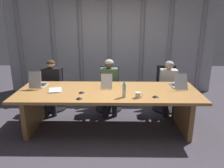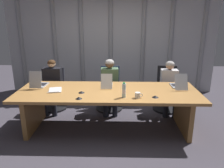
{
  "view_description": "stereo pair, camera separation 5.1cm",
  "coord_description": "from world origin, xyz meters",
  "px_view_note": "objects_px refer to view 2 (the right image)",
  "views": [
    {
      "loc": [
        0.13,
        -3.77,
        2.04
      ],
      "look_at": [
        0.07,
        0.09,
        0.85
      ],
      "focal_mm": 35.04,
      "sensor_mm": 36.0,
      "label": 1
    },
    {
      "loc": [
        0.18,
        -3.77,
        2.04
      ],
      "look_at": [
        0.07,
        0.09,
        0.85
      ],
      "focal_mm": 35.04,
      "sensor_mm": 36.0,
      "label": 2
    }
  ],
  "objects_px": {
    "laptop_center": "(178,85)",
    "conference_mic_right_side": "(155,96)",
    "office_chair_left_end": "(54,94)",
    "conference_mic_left_side": "(81,92)",
    "laptop_left_mid": "(107,84)",
    "laptop_left_end": "(39,83)",
    "coffee_mug_near": "(138,95)",
    "person_left_end": "(52,83)",
    "spiral_notepad": "(55,90)",
    "conference_mic_middle": "(79,98)",
    "office_chair_left_mid": "(109,94)",
    "person_center": "(169,84)",
    "person_left_mid": "(110,83)",
    "water_bottle_primary": "(124,90)",
    "office_chair_center": "(167,94)"
  },
  "relations": [
    {
      "from": "coffee_mug_near",
      "to": "laptop_left_mid",
      "type": "bearing_deg",
      "value": 131.76
    },
    {
      "from": "laptop_left_mid",
      "to": "conference_mic_right_side",
      "type": "relative_size",
      "value": 3.9
    },
    {
      "from": "laptop_left_mid",
      "to": "laptop_center",
      "type": "distance_m",
      "value": 1.36
    },
    {
      "from": "laptop_left_end",
      "to": "office_chair_left_mid",
      "type": "bearing_deg",
      "value": -56.21
    },
    {
      "from": "office_chair_left_end",
      "to": "conference_mic_middle",
      "type": "bearing_deg",
      "value": 35.28
    },
    {
      "from": "laptop_center",
      "to": "conference_mic_right_side",
      "type": "height_order",
      "value": "laptop_center"
    },
    {
      "from": "conference_mic_left_side",
      "to": "conference_mic_right_side",
      "type": "relative_size",
      "value": 1.0
    },
    {
      "from": "spiral_notepad",
      "to": "coffee_mug_near",
      "type": "bearing_deg",
      "value": -26.02
    },
    {
      "from": "laptop_center",
      "to": "office_chair_center",
      "type": "distance_m",
      "value": 0.86
    },
    {
      "from": "office_chair_left_end",
      "to": "office_chair_left_mid",
      "type": "height_order",
      "value": "office_chair_left_mid"
    },
    {
      "from": "office_chair_left_mid",
      "to": "person_left_end",
      "type": "relative_size",
      "value": 0.83
    },
    {
      "from": "conference_mic_middle",
      "to": "conference_mic_right_side",
      "type": "bearing_deg",
      "value": 4.45
    },
    {
      "from": "person_left_end",
      "to": "person_center",
      "type": "relative_size",
      "value": 1.01
    },
    {
      "from": "person_left_mid",
      "to": "spiral_notepad",
      "type": "distance_m",
      "value": 1.28
    },
    {
      "from": "conference_mic_right_side",
      "to": "office_chair_left_end",
      "type": "bearing_deg",
      "value": 148.51
    },
    {
      "from": "person_center",
      "to": "spiral_notepad",
      "type": "xyz_separation_m",
      "value": [
        -2.27,
        -0.81,
        0.12
      ]
    },
    {
      "from": "office_chair_left_end",
      "to": "person_left_mid",
      "type": "distance_m",
      "value": 1.35
    },
    {
      "from": "laptop_left_end",
      "to": "laptop_center",
      "type": "relative_size",
      "value": 0.89
    },
    {
      "from": "water_bottle_primary",
      "to": "laptop_left_mid",
      "type": "bearing_deg",
      "value": 118.31
    },
    {
      "from": "person_center",
      "to": "person_left_end",
      "type": "bearing_deg",
      "value": -88.75
    },
    {
      "from": "laptop_center",
      "to": "conference_mic_left_side",
      "type": "relative_size",
      "value": 4.28
    },
    {
      "from": "coffee_mug_near",
      "to": "conference_mic_right_side",
      "type": "bearing_deg",
      "value": 5.27
    },
    {
      "from": "laptop_left_end",
      "to": "spiral_notepad",
      "type": "bearing_deg",
      "value": -117.19
    },
    {
      "from": "laptop_center",
      "to": "person_left_end",
      "type": "xyz_separation_m",
      "value": [
        -2.6,
        0.58,
        -0.16
      ]
    },
    {
      "from": "laptop_center",
      "to": "person_left_mid",
      "type": "xyz_separation_m",
      "value": [
        -1.32,
        0.58,
        -0.15
      ]
    },
    {
      "from": "laptop_center",
      "to": "spiral_notepad",
      "type": "height_order",
      "value": "laptop_center"
    },
    {
      "from": "coffee_mug_near",
      "to": "person_left_mid",
      "type": "bearing_deg",
      "value": 113.46
    },
    {
      "from": "conference_mic_left_side",
      "to": "office_chair_center",
      "type": "bearing_deg",
      "value": 31.91
    },
    {
      "from": "office_chair_center",
      "to": "conference_mic_right_side",
      "type": "xyz_separation_m",
      "value": [
        -0.49,
        -1.29,
        0.41
      ]
    },
    {
      "from": "person_center",
      "to": "coffee_mug_near",
      "type": "relative_size",
      "value": 8.38
    },
    {
      "from": "office_chair_left_end",
      "to": "person_left_end",
      "type": "height_order",
      "value": "person_left_end"
    },
    {
      "from": "person_center",
      "to": "spiral_notepad",
      "type": "relative_size",
      "value": 3.28
    },
    {
      "from": "person_center",
      "to": "conference_mic_left_side",
      "type": "relative_size",
      "value": 10.32
    },
    {
      "from": "laptop_center",
      "to": "spiral_notepad",
      "type": "xyz_separation_m",
      "value": [
        -2.3,
        -0.24,
        -0.05
      ]
    },
    {
      "from": "laptop_left_mid",
      "to": "office_chair_left_end",
      "type": "distance_m",
      "value": 1.53
    },
    {
      "from": "office_chair_left_end",
      "to": "conference_mic_left_side",
      "type": "bearing_deg",
      "value": 41.53
    },
    {
      "from": "conference_mic_middle",
      "to": "conference_mic_left_side",
      "type": "bearing_deg",
      "value": 91.0
    },
    {
      "from": "office_chair_left_end",
      "to": "spiral_notepad",
      "type": "bearing_deg",
      "value": 23.05
    },
    {
      "from": "laptop_left_end",
      "to": "coffee_mug_near",
      "type": "bearing_deg",
      "value": -102.81
    },
    {
      "from": "office_chair_left_end",
      "to": "person_left_end",
      "type": "bearing_deg",
      "value": 13.95
    },
    {
      "from": "spiral_notepad",
      "to": "person_left_end",
      "type": "bearing_deg",
      "value": 97.67
    },
    {
      "from": "person_left_end",
      "to": "conference_mic_left_side",
      "type": "relative_size",
      "value": 10.47
    },
    {
      "from": "laptop_center",
      "to": "coffee_mug_near",
      "type": "bearing_deg",
      "value": 124.55
    },
    {
      "from": "water_bottle_primary",
      "to": "conference_mic_middle",
      "type": "bearing_deg",
      "value": -172.37
    },
    {
      "from": "office_chair_center",
      "to": "water_bottle_primary",
      "type": "xyz_separation_m",
      "value": [
        -1.01,
        -1.29,
        0.51
      ]
    },
    {
      "from": "office_chair_left_mid",
      "to": "conference_mic_left_side",
      "type": "distance_m",
      "value": 1.25
    },
    {
      "from": "person_center",
      "to": "conference_mic_middle",
      "type": "bearing_deg",
      "value": -53.79
    },
    {
      "from": "conference_mic_right_side",
      "to": "person_center",
      "type": "bearing_deg",
      "value": 66.2
    },
    {
      "from": "laptop_left_end",
      "to": "water_bottle_primary",
      "type": "relative_size",
      "value": 1.62
    },
    {
      "from": "conference_mic_middle",
      "to": "person_left_mid",
      "type": "bearing_deg",
      "value": 69.31
    }
  ]
}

